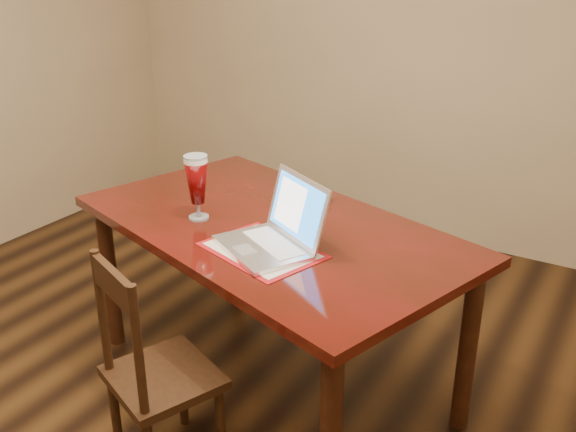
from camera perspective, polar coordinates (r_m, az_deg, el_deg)
The scene contains 2 objects.
dining_table at distance 2.69m, azimuth -1.72°, elevation -2.40°, with size 1.87×1.39×1.06m.
dining_chair at distance 2.44m, azimuth -11.75°, elevation -13.56°, with size 0.48×0.47×0.88m.
Camera 1 is at (1.39, -1.43, 1.84)m, focal length 40.00 mm.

